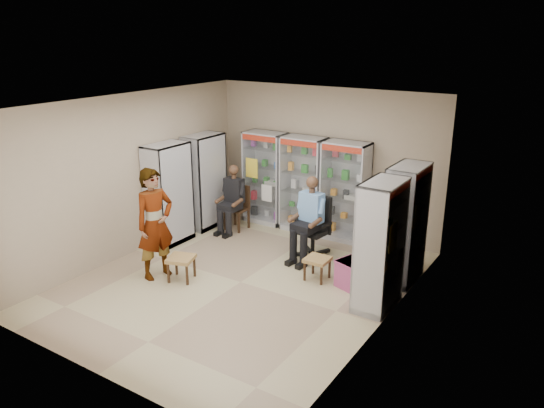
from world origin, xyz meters
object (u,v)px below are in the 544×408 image
Objects in this scene: woven_stool_a at (317,268)px; pink_trunk at (354,274)px; wooden_chair at (237,208)px; seated_shopkeeper at (312,221)px; standing_man at (155,224)px; cabinet_left_near at (169,194)px; cabinet_left_far at (205,181)px; cabinet_back_left at (265,178)px; cabinet_back_mid at (303,184)px; cabinet_right_far at (405,224)px; woven_stool_b at (181,268)px; cabinet_back_right at (345,192)px; office_chair at (313,228)px; cabinet_right_near at (380,246)px.

pink_trunk is at bearing 6.29° from woven_stool_a.
wooden_chair is 2.14m from seated_shopkeeper.
pink_trunk is at bearing -19.15° from wooden_chair.
wooden_chair is at bearing 174.14° from seated_shopkeeper.
seated_shopkeeper is 3.09× the size of pink_trunk.
pink_trunk is 3.43m from standing_man.
pink_trunk is at bearing 92.60° from cabinet_left_near.
woven_stool_a is at bearing 73.03° from cabinet_left_far.
cabinet_back_left and cabinet_left_far have the same top height.
cabinet_back_mid is at bearing 137.20° from cabinet_left_near.
standing_man reaches higher than wooden_chair.
woven_stool_b is (-3.13, -2.06, -0.79)m from cabinet_right_far.
cabinet_back_right and cabinet_right_far have the same top height.
woven_stool_a is (2.58, -1.19, -0.27)m from wooden_chair.
standing_man is (0.88, -2.37, -0.04)m from cabinet_left_far.
office_chair is 2.96× the size of woven_stool_a.
cabinet_back_left reaches higher than pink_trunk.
cabinet_right_far is 1.04× the size of standing_man.
wooden_chair is 2.11m from office_chair.
seated_shopkeeper reaches higher than pink_trunk.
cabinet_right_far is at bearing 33.48° from woven_stool_a.
cabinet_right_near is 3.73m from standing_man.
cabinet_right_far is 1.19m from pink_trunk.
cabinet_back_left is at bearing 180.00° from cabinet_back_right.
pink_trunk is (3.23, -1.12, -0.24)m from wooden_chair.
cabinet_right_far is 1.10m from cabinet_right_near.
woven_stool_b is (1.33, -2.26, -0.79)m from cabinet_left_far.
seated_shopkeeper is at bearing 54.54° from woven_stool_b.
seated_shopkeeper is (2.07, -0.47, 0.27)m from wooden_chair.
cabinet_back_mid and cabinet_left_far have the same top height.
office_chair is (-0.08, -1.15, -0.42)m from cabinet_back_right.
cabinet_right_near is 4.46m from cabinet_left_near.
cabinet_right_far and cabinet_left_far have the same top height.
cabinet_left_near is 1.72× the size of office_chair.
cabinet_back_right and cabinet_right_near have the same top height.
cabinet_left_far is 2.77m from seated_shopkeeper.
pink_trunk is 1.22× the size of woven_stool_a.
office_chair reaches higher than woven_stool_b.
cabinet_left_near reaches higher than office_chair.
cabinet_back_left and cabinet_back_right have the same top height.
office_chair is at bearing 90.60° from cabinet_right_far.
cabinet_right_far is 3.84m from wooden_chair.
office_chair is at bearing 57.74° from cabinet_right_near.
woven_stool_b is 0.88m from standing_man.
cabinet_right_near is 1.48m from woven_stool_a.
woven_stool_a is 2.85m from standing_man.
woven_stool_a is at bearing -54.37° from cabinet_back_mid.
cabinet_left_near is at bearing -0.00° from cabinet_left_far.
cabinet_back_right is 4.78× the size of woven_stool_b.
cabinet_left_near is at bearing -156.23° from seated_shopkeeper.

